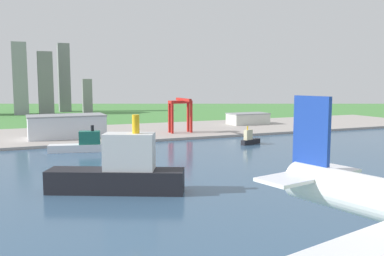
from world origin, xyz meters
name	(u,v)px	position (x,y,z in m)	size (l,w,h in m)	color
ground_plane	(136,174)	(0.00, 300.00, 0.00)	(2400.00, 2400.00, 0.00)	#498941
water_bay	(171,201)	(0.00, 240.00, 0.07)	(840.00, 360.00, 0.15)	#385675
industrial_pier	(86,134)	(0.00, 490.00, 1.25)	(840.00, 140.00, 2.50)	#A59C96
ferry_boat	(82,144)	(-17.82, 392.77, 5.89)	(45.08, 20.14, 20.54)	white
cargo_ship	(120,171)	(-17.79, 263.92, 10.78)	(67.01, 42.19, 38.57)	black
tugboat_small	(250,139)	(121.62, 373.60, 4.79)	(21.62, 11.49, 16.29)	black
port_crane_red	(181,108)	(89.60, 455.44, 27.73)	(22.91, 35.53, 35.32)	red
warehouse_main	(67,126)	(-21.30, 464.91, 13.07)	(69.43, 35.46, 21.09)	silver
warehouse_annex	(248,119)	(195.53, 501.38, 9.31)	(47.80, 27.35, 13.58)	silver
distant_skyline	(23,83)	(-52.34, 815.64, 51.46)	(228.22, 66.23, 120.80)	gray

